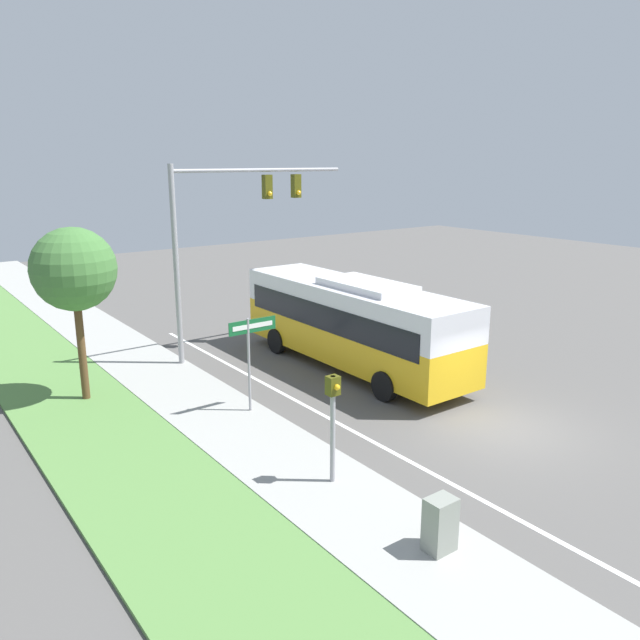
% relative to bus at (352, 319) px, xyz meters
% --- Properties ---
extents(ground_plane, '(80.00, 80.00, 0.00)m').
position_rel_bus_xyz_m(ground_plane, '(0.12, -6.71, -1.83)').
color(ground_plane, '#565451').
extents(sidewalk, '(2.80, 80.00, 0.12)m').
position_rel_bus_xyz_m(sidewalk, '(-6.08, -6.71, -1.77)').
color(sidewalk, '#9E9E99').
rests_on(sidewalk, ground_plane).
extents(grass_verge, '(3.60, 80.00, 0.10)m').
position_rel_bus_xyz_m(grass_verge, '(-9.28, -6.71, -1.78)').
color(grass_verge, '#568442').
rests_on(grass_verge, ground_plane).
extents(lane_divider_near, '(0.14, 30.00, 0.01)m').
position_rel_bus_xyz_m(lane_divider_near, '(-3.48, -6.71, -1.83)').
color(lane_divider_near, silver).
rests_on(lane_divider_near, ground_plane).
extents(bus, '(2.74, 10.08, 3.31)m').
position_rel_bus_xyz_m(bus, '(0.00, 0.00, 0.00)').
color(bus, gold).
rests_on(bus, ground_plane).
extents(signal_gantry, '(7.31, 0.41, 7.24)m').
position_rel_bus_xyz_m(signal_gantry, '(-2.79, 3.85, 3.36)').
color(signal_gantry, '#939399').
rests_on(signal_gantry, ground_plane).
extents(pedestrian_signal, '(0.28, 0.34, 2.70)m').
position_rel_bus_xyz_m(pedestrian_signal, '(-5.77, -6.34, 0.03)').
color(pedestrian_signal, '#939399').
rests_on(pedestrian_signal, ground_plane).
extents(street_sign, '(1.55, 0.08, 2.95)m').
position_rel_bus_xyz_m(street_sign, '(-5.09, -1.54, 0.28)').
color(street_sign, '#939399').
rests_on(street_sign, ground_plane).
extents(utility_cabinet, '(0.58, 0.45, 1.09)m').
position_rel_bus_xyz_m(utility_cabinet, '(-5.74, -9.65, -1.17)').
color(utility_cabinet, gray).
rests_on(utility_cabinet, sidewalk).
extents(roadside_tree, '(2.52, 2.52, 5.36)m').
position_rel_bus_xyz_m(roadside_tree, '(-8.79, 2.43, 2.35)').
color(roadside_tree, brown).
rests_on(roadside_tree, grass_verge).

